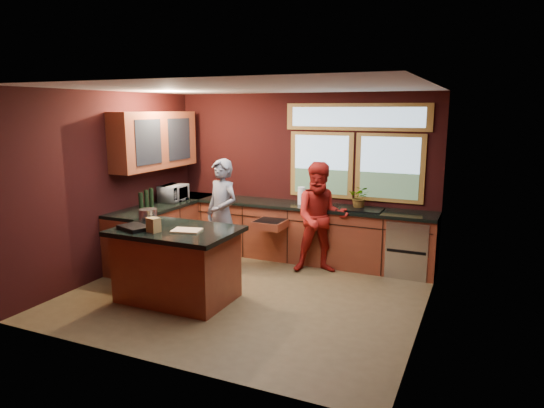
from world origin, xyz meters
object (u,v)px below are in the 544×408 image
Objects in this scene: person_red at (321,218)px; cutting_board at (187,230)px; person_grey at (222,214)px; island at (177,264)px; stock_pot at (148,216)px.

cutting_board is (-1.15, -1.84, 0.12)m from person_red.
cutting_board is at bearing -57.84° from person_grey.
person_grey is (-0.11, 1.37, 0.37)m from island.
person_grey reaches higher than person_red.
person_grey is at bearing 69.94° from stock_pot.
island is 0.80m from stock_pot.
island is at bearing -65.60° from person_grey.
person_grey reaches higher than stock_pot.
person_grey reaches higher than cutting_board.
person_grey is 1.51m from person_red.
person_red is (1.45, 0.42, -0.01)m from person_grey.
person_grey is 1.45m from cutting_board.
island is 4.43× the size of cutting_board.
island is 0.92× the size of person_red.
stock_pot reaches higher than island.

